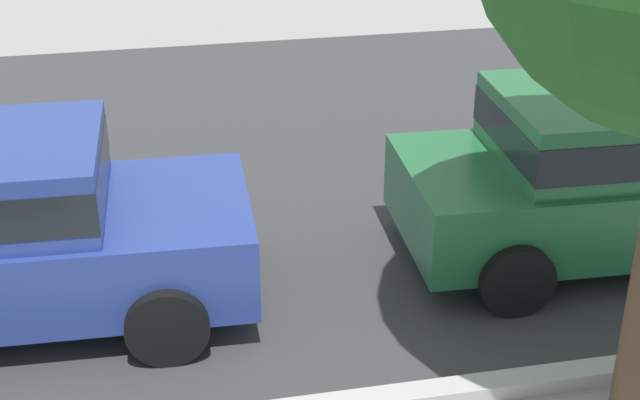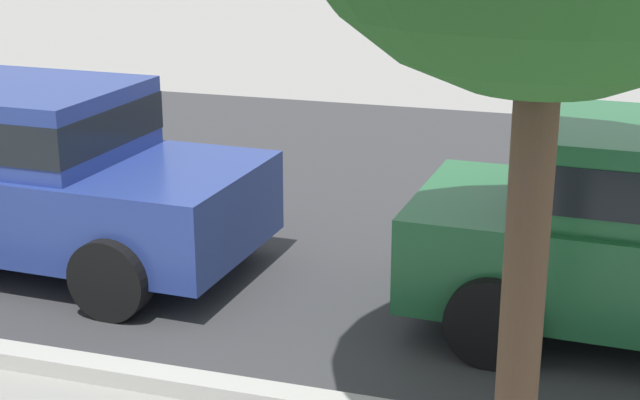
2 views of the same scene
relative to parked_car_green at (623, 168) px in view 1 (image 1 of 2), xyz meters
name	(u,v)px [view 1 (image 1 of 2)]	position (x,y,z in m)	size (l,w,h in m)	color
street_surface	(141,166)	(-4.26, 2.81, -0.84)	(60.00, 9.00, 0.01)	#38383A
parked_car_green	(623,168)	(0.00, 0.00, 0.00)	(4.16, 2.04, 1.56)	#236638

